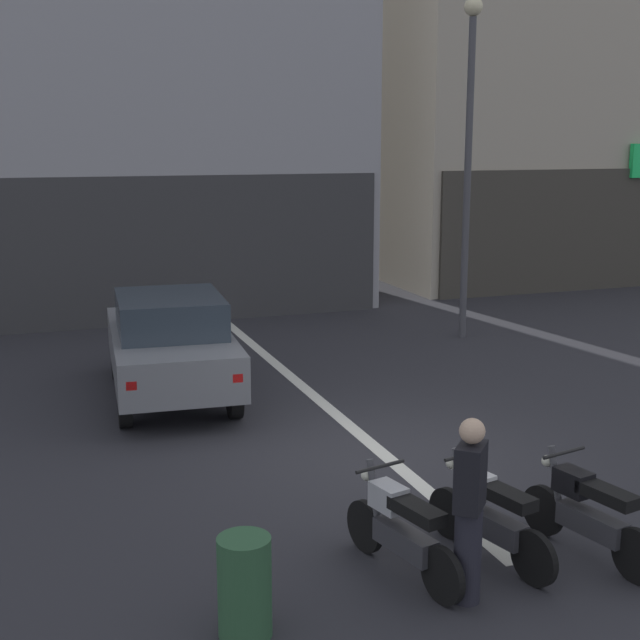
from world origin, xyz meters
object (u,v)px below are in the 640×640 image
(car_grey_crossing_near, at_px, (170,342))
(trash_bin, at_px, (245,587))
(motorcycle_white_row_left_mid, at_px, (488,514))
(motorcycle_silver_row_leftmost, at_px, (401,529))
(person_by_motorcycles, at_px, (469,509))
(street_lamp, at_px, (469,136))
(motorcycle_black_row_centre, at_px, (587,512))

(car_grey_crossing_near, distance_m, trash_bin, 6.83)
(car_grey_crossing_near, height_order, motorcycle_white_row_left_mid, car_grey_crossing_near)
(motorcycle_silver_row_leftmost, xyz_separation_m, trash_bin, (-1.60, -0.47, -0.03))
(car_grey_crossing_near, distance_m, person_by_motorcycles, 7.05)
(motorcycle_silver_row_leftmost, bearing_deg, street_lamp, 57.97)
(person_by_motorcycles, bearing_deg, motorcycle_black_row_centre, 12.83)
(person_by_motorcycles, relative_size, trash_bin, 1.96)
(motorcycle_white_row_left_mid, relative_size, motorcycle_black_row_centre, 0.99)
(trash_bin, bearing_deg, motorcycle_white_row_left_mid, 10.71)
(car_grey_crossing_near, xyz_separation_m, person_by_motorcycles, (1.36, -6.92, -0.03))
(motorcycle_black_row_centre, bearing_deg, motorcycle_silver_row_leftmost, 171.63)
(motorcycle_silver_row_leftmost, relative_size, trash_bin, 1.93)
(street_lamp, relative_size, motorcycle_white_row_left_mid, 4.03)
(car_grey_crossing_near, distance_m, motorcycle_black_row_centre, 7.18)
(motorcycle_white_row_left_mid, distance_m, trash_bin, 2.56)
(motorcycle_silver_row_leftmost, bearing_deg, person_by_motorcycles, -59.82)
(street_lamp, xyz_separation_m, motorcycle_black_row_centre, (-3.49, -8.78, -3.57))
(car_grey_crossing_near, relative_size, motorcycle_silver_row_leftmost, 2.57)
(motorcycle_white_row_left_mid, bearing_deg, person_by_motorcycles, -132.79)
(motorcycle_white_row_left_mid, xyz_separation_m, motorcycle_black_row_centre, (0.92, -0.27, 0.00))
(person_by_motorcycles, xyz_separation_m, trash_bin, (-1.95, 0.13, -0.43))
(motorcycle_silver_row_leftmost, xyz_separation_m, motorcycle_black_row_centre, (1.84, -0.27, 0.00))
(motorcycle_silver_row_leftmost, height_order, motorcycle_white_row_left_mid, same)
(person_by_motorcycles, bearing_deg, street_lamp, 61.40)
(car_grey_crossing_near, bearing_deg, motorcycle_black_row_centre, -66.67)
(car_grey_crossing_near, height_order, motorcycle_silver_row_leftmost, car_grey_crossing_near)
(motorcycle_black_row_centre, bearing_deg, motorcycle_white_row_left_mid, 163.52)
(motorcycle_white_row_left_mid, height_order, motorcycle_black_row_centre, same)
(motorcycle_silver_row_leftmost, xyz_separation_m, person_by_motorcycles, (0.35, -0.61, 0.40))
(person_by_motorcycles, bearing_deg, motorcycle_silver_row_leftmost, 120.18)
(car_grey_crossing_near, bearing_deg, trash_bin, -95.04)
(motorcycle_silver_row_leftmost, bearing_deg, motorcycle_black_row_centre, -8.37)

